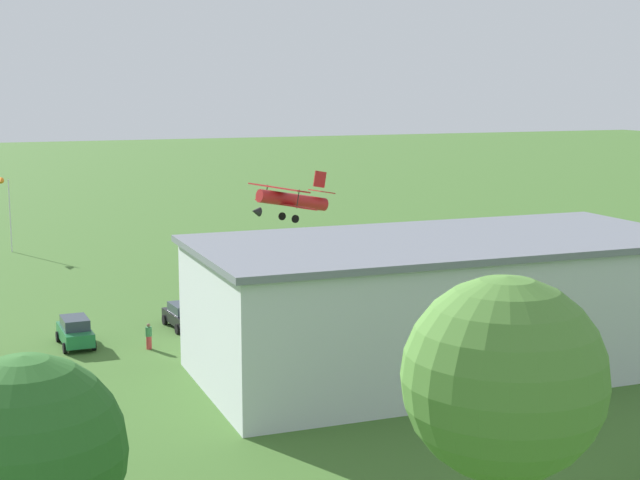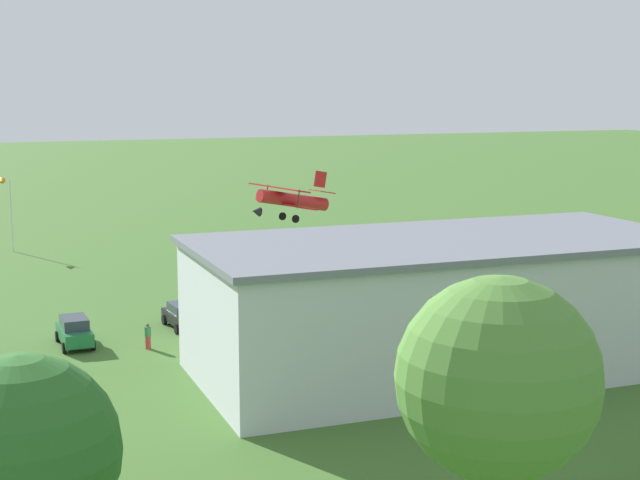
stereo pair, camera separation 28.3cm
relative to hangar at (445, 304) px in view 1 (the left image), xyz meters
name	(u,v)px [view 1 (the left image)]	position (x,y,z in m)	size (l,w,h in m)	color
ground_plane	(305,261)	(-4.71, -33.40, -3.67)	(400.00, 400.00, 0.00)	#3D6628
hangar	(445,304)	(0.00, 0.00, 0.00)	(27.41, 13.13, 7.31)	silver
biplane	(290,200)	(-0.89, -26.81, 2.74)	(7.44, 7.36, 3.98)	#B21E1E
car_grey	(497,287)	(-12.29, -13.90, -2.78)	(2.23, 4.58, 1.73)	slate
car_black	(184,315)	(11.09, -14.18, -2.84)	(2.17, 4.11, 1.59)	black
car_green	(75,331)	(18.15, -12.35, -2.77)	(1.96, 4.17, 1.75)	#1E6B38
person_walking_on_apron	(149,336)	(14.21, -10.05, -2.90)	(0.52, 0.52, 1.55)	#B23333
person_by_parked_cars	(510,301)	(-10.95, -10.21, -2.91)	(0.43, 0.43, 1.53)	#72338C
person_watching_takeoff	(468,275)	(-12.66, -18.63, -2.81)	(0.53, 0.53, 1.71)	#B23333
person_beside_truck	(237,310)	(7.55, -14.05, -2.78)	(0.53, 0.53, 1.77)	orange
person_at_fence_line	(394,293)	(-4.37, -15.00, -2.83)	(0.50, 0.50, 1.67)	#33723F
tree_by_windsock	(27,453)	(23.31, 16.97, 1.25)	(5.80, 5.80, 7.83)	brown
tree_behind_hangar_left	(504,380)	(10.84, 22.43, 3.57)	(5.83, 5.83, 10.21)	brown
windsock	(2,187)	(19.75, -48.18, 2.46)	(1.13, 1.36, 7.00)	silver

